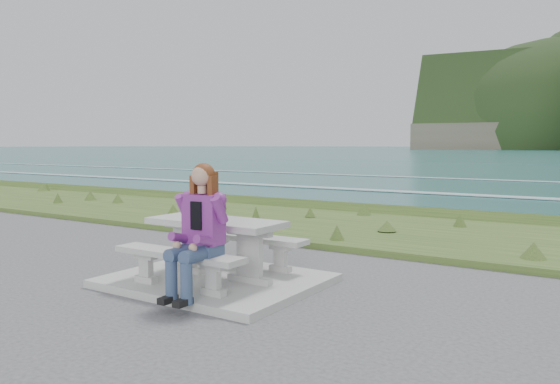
{
  "coord_description": "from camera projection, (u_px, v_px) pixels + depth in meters",
  "views": [
    {
      "loc": [
        4.47,
        -5.38,
        1.81
      ],
      "look_at": [
        0.21,
        1.2,
        1.12
      ],
      "focal_mm": 35.0,
      "sensor_mm": 36.0,
      "label": 1
    }
  ],
  "objects": [
    {
      "name": "seated_woman",
      "position": [
        195.0,
        248.0,
        6.1
      ],
      "size": [
        0.46,
        0.78,
        1.5
      ],
      "rotation": [
        0.0,
        0.0,
        0.05
      ],
      "color": "navy",
      "rests_on": "concrete_slab"
    },
    {
      "name": "concrete_slab",
      "position": [
        216.0,
        280.0,
        7.07
      ],
      "size": [
        2.6,
        2.1,
        0.1
      ],
      "primitive_type": "cube",
      "color": "#A7A8A3",
      "rests_on": "ground"
    },
    {
      "name": "bench_seaward",
      "position": [
        248.0,
        242.0,
        7.62
      ],
      "size": [
        1.8,
        0.35,
        0.45
      ],
      "color": "#A7A8A3",
      "rests_on": "concrete_slab"
    },
    {
      "name": "shore_drop",
      "position": [
        418.0,
        217.0,
        13.68
      ],
      "size": [
        160.0,
        0.8,
        2.2
      ],
      "primitive_type": "cube",
      "color": "brown",
      "rests_on": "ground"
    },
    {
      "name": "ocean",
      "position": [
        527.0,
        213.0,
        28.2
      ],
      "size": [
        1600.0,
        1600.0,
        0.09
      ],
      "color": "#205B5C",
      "rests_on": "ground"
    },
    {
      "name": "bench_landward",
      "position": [
        178.0,
        260.0,
        6.45
      ],
      "size": [
        1.8,
        0.35,
        0.45
      ],
      "color": "#A7A8A3",
      "rests_on": "concrete_slab"
    },
    {
      "name": "grass_verge",
      "position": [
        371.0,
        232.0,
        11.25
      ],
      "size": [
        160.0,
        4.5,
        0.22
      ],
      "primitive_type": "cube",
      "color": "#2C4C1C",
      "rests_on": "ground"
    },
    {
      "name": "picnic_table",
      "position": [
        216.0,
        232.0,
        7.01
      ],
      "size": [
        1.8,
        0.75,
        0.75
      ],
      "color": "#A7A8A3",
      "rests_on": "concrete_slab"
    }
  ]
}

